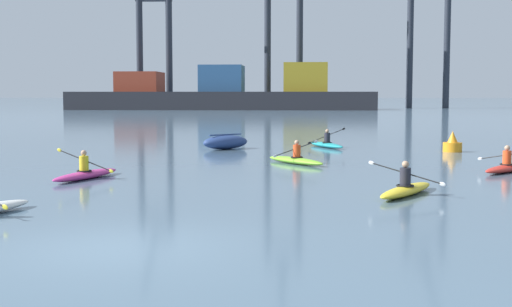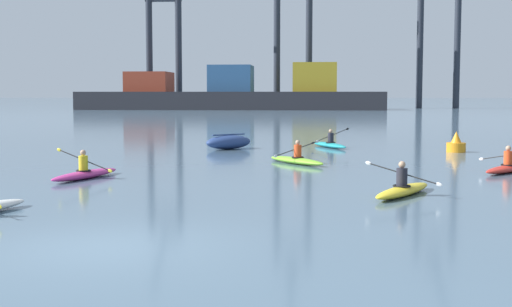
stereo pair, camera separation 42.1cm
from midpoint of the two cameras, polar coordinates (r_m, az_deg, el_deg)
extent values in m
plane|color=slate|center=(12.97, -12.31, -7.62)|extent=(800.00, 800.00, 0.00)
cube|color=#28282D|center=(119.96, -2.90, 4.36)|extent=(52.00, 11.39, 3.05)
cube|color=#993823|center=(122.38, -9.61, 5.82)|extent=(7.28, 7.97, 3.40)
cube|color=#2D5684|center=(119.98, -2.91, 6.17)|extent=(7.28, 7.97, 4.50)
cube|color=#B29323|center=(119.25, 3.97, 6.26)|extent=(7.28, 7.97, 4.87)
cylinder|color=#232833|center=(130.06, -9.64, 8.83)|extent=(1.20, 1.20, 23.39)
cylinder|color=#232833|center=(128.95, -7.25, 8.89)|extent=(1.20, 1.20, 23.39)
cylinder|color=#232833|center=(127.92, 0.86, 10.28)|extent=(1.20, 1.20, 29.23)
cylinder|color=#232833|center=(127.79, 3.52, 10.28)|extent=(1.20, 1.20, 29.23)
cylinder|color=#232833|center=(133.89, 12.47, 9.81)|extent=(1.20, 1.20, 28.69)
cylinder|color=#232833|center=(135.10, 15.36, 9.71)|extent=(1.20, 1.20, 28.69)
ellipsoid|color=navy|center=(34.78, -2.87, 0.93)|extent=(2.67, 2.55, 0.70)
cube|color=navy|center=(34.76, -2.87, 1.56)|extent=(1.49, 1.35, 0.06)
cylinder|color=orange|center=(34.42, 15.50, 0.50)|extent=(0.90, 0.90, 0.45)
cone|color=orange|center=(34.39, 15.52, 1.34)|extent=(0.50, 0.49, 0.55)
ellipsoid|color=#C13384|center=(23.47, -14.29, -1.71)|extent=(1.64, 3.42, 0.26)
torus|color=black|center=(23.38, -14.44, -1.40)|extent=(0.62, 0.62, 0.05)
cylinder|color=gold|center=(23.35, -14.46, -0.81)|extent=(0.30, 0.30, 0.50)
sphere|color=tan|center=(23.32, -14.47, 0.04)|extent=(0.19, 0.19, 0.19)
cylinder|color=black|center=(23.38, -14.39, -0.56)|extent=(1.93, 0.67, 0.65)
ellipsoid|color=yellow|center=(23.96, -16.34, 0.27)|extent=(0.21, 0.10, 0.16)
ellipsoid|color=yellow|center=(22.84, -12.34, -1.42)|extent=(0.21, 0.10, 0.16)
ellipsoid|color=#7ABC2D|center=(27.61, 2.81, -0.58)|extent=(2.55, 3.06, 0.26)
torus|color=black|center=(27.52, 2.93, -0.31)|extent=(0.69, 0.69, 0.05)
cylinder|color=#DB471E|center=(27.49, 2.93, 0.19)|extent=(0.30, 0.30, 0.50)
sphere|color=tan|center=(27.47, 2.94, 0.92)|extent=(0.19, 0.19, 0.19)
cylinder|color=black|center=(27.53, 2.87, 0.41)|extent=(1.65, 1.28, 0.52)
ellipsoid|color=silver|center=(26.95, 1.14, -0.21)|extent=(0.18, 0.15, 0.15)
ellipsoid|color=silver|center=(28.13, 4.54, 0.99)|extent=(0.18, 0.15, 0.15)
ellipsoid|color=teal|center=(36.03, 5.46, 0.70)|extent=(1.99, 3.33, 0.26)
torus|color=black|center=(35.93, 5.53, 0.92)|extent=(0.65, 0.65, 0.05)
cylinder|color=#23232D|center=(35.92, 5.54, 1.30)|extent=(0.30, 0.30, 0.50)
sphere|color=tan|center=(35.90, 5.54, 1.86)|extent=(0.19, 0.19, 0.19)
cylinder|color=black|center=(35.95, 5.50, 1.46)|extent=(1.82, 0.88, 0.71)
ellipsoid|color=black|center=(35.53, 4.07, 0.88)|extent=(0.20, 0.12, 0.16)
ellipsoid|color=black|center=(36.40, 6.90, 2.03)|extent=(0.20, 0.12, 0.16)
ellipsoid|color=yellow|center=(19.55, 11.65, -2.98)|extent=(2.20, 3.25, 0.26)
torus|color=black|center=(19.44, 11.55, -2.61)|extent=(0.67, 0.67, 0.05)
cylinder|color=#23232D|center=(19.41, 11.56, -1.90)|extent=(0.30, 0.30, 0.50)
sphere|color=tan|center=(19.37, 11.58, -0.88)|extent=(0.19, 0.19, 0.19)
cylinder|color=black|center=(19.44, 11.62, -1.60)|extent=(1.80, 1.05, 0.49)
ellipsoid|color=silver|center=(19.81, 8.87, -0.77)|extent=(0.19, 0.13, 0.15)
ellipsoid|color=silver|center=(19.12, 14.47, -2.45)|extent=(0.19, 0.13, 0.15)
ellipsoid|color=red|center=(26.31, 19.56, -1.14)|extent=(2.64, 3.00, 0.26)
torus|color=black|center=(26.20, 19.48, -0.85)|extent=(0.69, 0.69, 0.05)
cylinder|color=#DB471E|center=(26.18, 19.49, -0.33)|extent=(0.30, 0.30, 0.50)
sphere|color=tan|center=(26.15, 19.51, 0.43)|extent=(0.19, 0.19, 0.19)
cylinder|color=black|center=(26.22, 19.54, -0.10)|extent=(1.61, 1.35, 0.45)
ellipsoid|color=silver|center=(26.66, 17.51, -0.41)|extent=(0.18, 0.16, 0.14)
ellipsoid|color=yellow|center=(16.29, -20.63, -4.14)|extent=(0.20, 0.11, 0.16)
camera|label=1|loc=(0.21, -90.48, -0.04)|focal=48.68mm
camera|label=2|loc=(0.21, 89.52, 0.04)|focal=48.68mm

